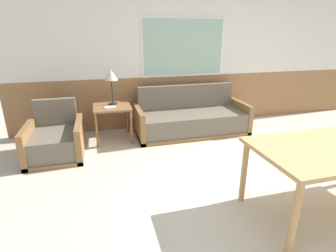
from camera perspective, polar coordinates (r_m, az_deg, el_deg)
The scene contains 7 objects.
ground_plane at distance 3.40m, azimuth 25.52°, elevation -12.74°, with size 16.00×16.00×0.00m, color beige.
wall_back at distance 5.16m, azimuth 8.36°, elevation 15.49°, with size 7.20×0.09×2.70m.
couch at distance 4.70m, azimuth 5.10°, elevation 1.35°, with size 1.96×0.79×0.82m.
armchair at distance 4.15m, azimuth -23.27°, elevation -3.02°, with size 0.76×0.88×0.77m.
side_table at distance 4.41m, azimuth -12.03°, elevation 3.21°, with size 0.60×0.60×0.58m.
table_lamp at distance 4.40m, azimuth -12.27°, elevation 10.47°, with size 0.21×0.21×0.57m.
book_stack at distance 4.29m, azimuth -12.49°, elevation 4.01°, with size 0.20×0.14×0.02m.
Camera 1 is at (-2.05, -2.10, 1.71)m, focal length 28.00 mm.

